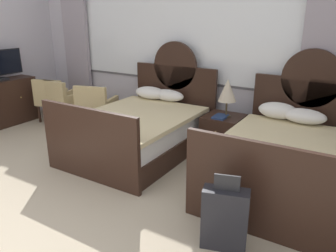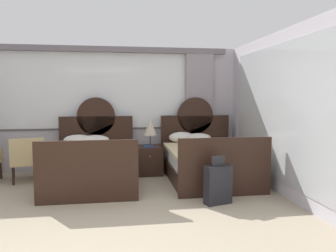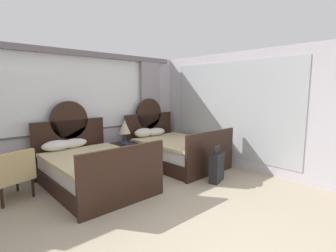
# 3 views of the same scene
# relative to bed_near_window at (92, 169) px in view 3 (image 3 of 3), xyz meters

# --- Properties ---
(wall_back_window) EXTENTS (6.32, 0.22, 2.70)m
(wall_back_window) POSITION_rel_bed_near_window_xyz_m (-0.04, 1.18, 1.10)
(wall_back_window) COLOR silver
(wall_back_window) RESTS_ON ground_plane
(wall_right_mirror) EXTENTS (0.08, 4.84, 2.70)m
(wall_right_mirror) POSITION_rel_bed_near_window_xyz_m (3.15, -1.21, 0.99)
(wall_right_mirror) COLOR silver
(wall_right_mirror) RESTS_ON ground_plane
(bed_near_window) EXTENTS (1.54, 2.17, 1.60)m
(bed_near_window) POSITION_rel_bed_near_window_xyz_m (0.00, 0.00, 0.00)
(bed_near_window) COLOR black
(bed_near_window) RESTS_ON ground_plane
(bed_near_mirror) EXTENTS (1.54, 2.17, 1.60)m
(bed_near_mirror) POSITION_rel_bed_near_window_xyz_m (2.17, 0.00, 0.00)
(bed_near_mirror) COLOR black
(bed_near_mirror) RESTS_ON ground_plane
(nightstand_between_beds) EXTENTS (0.55, 0.58, 0.59)m
(nightstand_between_beds) POSITION_rel_bed_near_window_xyz_m (1.09, 0.61, -0.06)
(nightstand_between_beds) COLOR black
(nightstand_between_beds) RESTS_ON ground_plane
(table_lamp_on_nightstand) EXTENTS (0.27, 0.27, 0.56)m
(table_lamp_on_nightstand) POSITION_rel_bed_near_window_xyz_m (1.13, 0.60, 0.62)
(table_lamp_on_nightstand) COLOR brown
(table_lamp_on_nightstand) RESTS_ON nightstand_between_beds
(book_on_nightstand) EXTENTS (0.18, 0.26, 0.03)m
(book_on_nightstand) POSITION_rel_bed_near_window_xyz_m (1.08, 0.49, 0.24)
(book_on_nightstand) COLOR navy
(book_on_nightstand) RESTS_ON nightstand_between_beds
(armchair_by_window_left) EXTENTS (0.74, 0.74, 0.85)m
(armchair_by_window_left) POSITION_rel_bed_near_window_xyz_m (-1.25, 0.36, 0.11)
(armchair_by_window_left) COLOR tan
(armchair_by_window_left) RESTS_ON ground_plane
(suitcase_on_floor) EXTENTS (0.44, 0.28, 0.73)m
(suitcase_on_floor) POSITION_rel_bed_near_window_xyz_m (1.96, -1.43, -0.06)
(suitcase_on_floor) COLOR black
(suitcase_on_floor) RESTS_ON ground_plane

